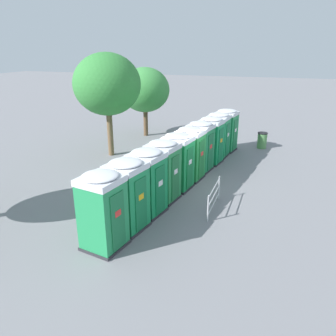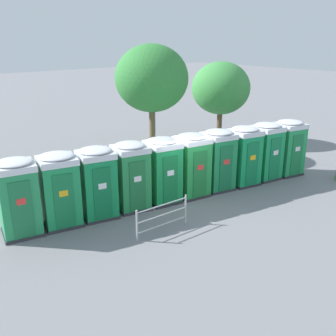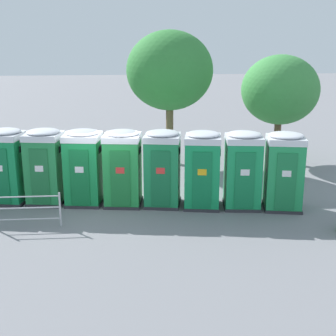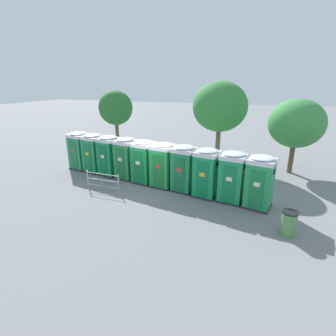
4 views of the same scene
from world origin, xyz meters
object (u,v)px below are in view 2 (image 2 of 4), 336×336
Objects in this scene: portapotty_2 at (97,182)px; portapotty_4 at (163,170)px; portapotty_1 at (60,189)px; portapotty_9 at (288,147)px; portapotty_0 at (18,197)px; portapotty_3 at (131,176)px; event_barrier at (162,216)px; portapotty_6 at (218,160)px; portapotty_5 at (192,165)px; street_tree_1 at (221,88)px; portapotty_8 at (266,151)px; portapotty_7 at (244,156)px; street_tree_0 at (152,79)px.

portapotty_2 is 1.00× the size of portapotty_4.
portapotty_1 and portapotty_9 have the same top height.
portapotty_0 is 3.95m from portapotty_3.
portapotty_3 is 1.00× the size of portapotty_9.
event_barrier is (3.59, -2.83, -0.72)m from portapotty_0.
portapotty_0 and portapotty_6 have the same top height.
portapotty_5 is (5.19, -0.90, 0.00)m from portapotty_1.
street_tree_1 is 12.30m from event_barrier.
street_tree_1 reaches higher than portapotty_3.
portapotty_8 is at bearing -9.66° from portapotty_2.
portapotty_6 is (3.89, -0.67, 0.00)m from portapotty_3.
event_barrier is at bearing -48.63° from portapotty_1.
portapotty_8 is 0.53× the size of street_tree_1.
portapotty_6 is 4.52m from event_barrier.
event_barrier is at bearing -167.43° from portapotty_7.
portapotty_1 is at bearing 131.37° from event_barrier.
portapotty_0 is 0.53× the size of street_tree_1.
portapotty_2 is at bearing 170.34° from portapotty_8.
portapotty_6 is at bearing -8.97° from portapotty_4.
portapotty_7 is 1.00× the size of portapotty_9.
street_tree_1 reaches higher than portapotty_7.
event_barrier is (-0.30, -2.19, -0.72)m from portapotty_3.
portapotty_9 is 8.14m from event_barrier.
portapotty_0 and portapotty_3 have the same top height.
portapotty_3 is 6.58m from portapotty_8.
street_tree_0 is at bearing 26.11° from portapotty_0.
portapotty_0 and portapotty_4 have the same top height.
portapotty_5 is 8.88m from street_tree_1.
portapotty_1 is at bearing -148.74° from street_tree_0.
portapotty_8 is (10.38, -1.78, 0.00)m from portapotty_0.
portapotty_4 and portapotty_9 have the same top height.
portapotty_7 is 0.53× the size of street_tree_1.
portapotty_7 is 6.49m from street_tree_0.
event_barrier is at bearing -129.48° from portapotty_4.
portapotty_4 is 0.53× the size of street_tree_1.
portapotty_5 is at bearing -9.85° from portapotty_2.
portapotty_0 reaches higher than event_barrier.
portapotty_7 is 0.44× the size of street_tree_0.
street_tree_1 reaches higher than portapotty_9.
portapotty_9 is at bearing -9.68° from portapotty_7.
portapotty_2 is (2.59, -0.45, 0.00)m from portapotty_0.
portapotty_3 is at bearing -9.30° from portapotty_0.
street_tree_0 is at bearing 56.10° from portapotty_4.
street_tree_0 reaches higher than portapotty_0.
portapotty_1 is at bearing -9.76° from portapotty_0.
portapotty_5 is at bearing -10.13° from portapotty_4.
portapotty_5 is 6.41m from street_tree_0.
portapotty_6 and portapotty_9 have the same top height.
portapotty_2 and portapotty_7 have the same top height.
portapotty_0 is 10.01m from street_tree_0.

